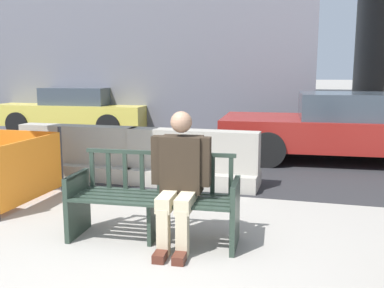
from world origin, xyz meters
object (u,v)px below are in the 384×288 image
object	(u,v)px
street_bench	(154,202)
seated_person	(180,176)
jersey_barrier_centre	(193,163)
car_taxi_near	(79,110)
car_sedan_far	(351,127)
jersey_barrier_left	(79,156)

from	to	relation	value
street_bench	seated_person	world-z (taller)	seated_person
jersey_barrier_centre	car_taxi_near	size ratio (longest dim) A/B	0.47
car_sedan_far	jersey_barrier_left	bearing A→B (deg)	-150.42
seated_person	car_sedan_far	bearing A→B (deg)	67.23
seated_person	street_bench	bearing A→B (deg)	172.22
street_bench	jersey_barrier_centre	distance (m)	2.19
jersey_barrier_centre	car_sedan_far	distance (m)	3.53
jersey_barrier_centre	car_sedan_far	bearing A→B (deg)	45.77
jersey_barrier_left	car_taxi_near	bearing A→B (deg)	119.48
seated_person	car_taxi_near	size ratio (longest dim) A/B	0.31
jersey_barrier_left	street_bench	bearing A→B (deg)	-46.56
seated_person	jersey_barrier_centre	bearing A→B (deg)	101.82
street_bench	seated_person	size ratio (longest dim) A/B	1.31
street_bench	car_taxi_near	size ratio (longest dim) A/B	0.40
car_sedan_far	street_bench	bearing A→B (deg)	-115.81
street_bench	car_sedan_far	size ratio (longest dim) A/B	0.35
jersey_barrier_centre	car_sedan_far	world-z (taller)	car_sedan_far
seated_person	jersey_barrier_centre	world-z (taller)	seated_person
jersey_barrier_left	car_sedan_far	bearing A→B (deg)	29.58
street_bench	jersey_barrier_centre	size ratio (longest dim) A/B	0.86
street_bench	car_taxi_near	bearing A→B (deg)	124.60
jersey_barrier_centre	car_taxi_near	bearing A→B (deg)	134.30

